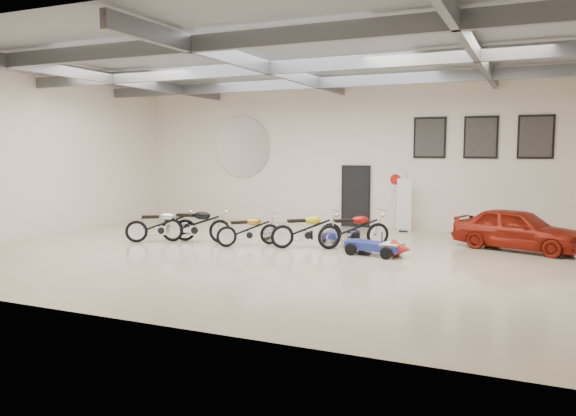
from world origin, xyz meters
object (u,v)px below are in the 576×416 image
at_px(go_kart, 379,244).
at_px(motorcycle_yellow, 307,229).
at_px(vintage_car, 517,229).
at_px(motorcycle_gold, 249,229).
at_px(banner_stand, 404,205).
at_px(motorcycle_red, 354,229).
at_px(motorcycle_black, 196,224).
at_px(motorcycle_silver, 161,224).

bearing_deg(go_kart, motorcycle_yellow, 178.89).
bearing_deg(vintage_car, go_kart, 144.60).
relative_size(motorcycle_gold, motorcycle_yellow, 0.90).
bearing_deg(banner_stand, vintage_car, -30.45).
relative_size(motorcycle_gold, motorcycle_red, 0.88).
bearing_deg(motorcycle_black, go_kart, -10.07).
distance_m(motorcycle_black, motorcycle_gold, 1.69).
relative_size(go_kart, vintage_car, 0.52).
bearing_deg(motorcycle_silver, motorcycle_gold, -27.13).
relative_size(motorcycle_black, motorcycle_gold, 1.17).
bearing_deg(go_kart, vintage_car, 46.26).
distance_m(motorcycle_red, vintage_car, 4.40).
distance_m(motorcycle_yellow, motorcycle_red, 1.30).
height_order(motorcycle_gold, motorcycle_yellow, motorcycle_yellow).
distance_m(motorcycle_silver, motorcycle_black, 1.06).
relative_size(motorcycle_gold, go_kart, 1.04).
relative_size(motorcycle_black, motorcycle_yellow, 1.06).
distance_m(banner_stand, motorcycle_red, 3.72).
bearing_deg(motorcycle_black, banner_stand, 30.95).
bearing_deg(go_kart, banner_stand, 104.43).
bearing_deg(motorcycle_red, banner_stand, 40.46).
relative_size(motorcycle_silver, go_kart, 1.14).
bearing_deg(motorcycle_yellow, motorcycle_red, -20.58).
distance_m(motorcycle_black, motorcycle_yellow, 3.33).
bearing_deg(go_kart, motorcycle_silver, -166.09).
distance_m(motorcycle_yellow, go_kart, 2.23).
bearing_deg(motorcycle_yellow, banner_stand, 25.77).
relative_size(banner_stand, motorcycle_gold, 0.99).
bearing_deg(motorcycle_black, motorcycle_silver, -173.53).
distance_m(motorcycle_gold, motorcycle_yellow, 1.66).
distance_m(banner_stand, motorcycle_gold, 5.70).
height_order(motorcycle_silver, go_kart, motorcycle_silver).
distance_m(motorcycle_silver, motorcycle_yellow, 4.38).
xyz_separation_m(banner_stand, go_kart, (0.36, -4.52, -0.58)).
bearing_deg(motorcycle_silver, motorcycle_red, -22.87).
xyz_separation_m(motorcycle_black, motorcycle_red, (4.51, 0.99, -0.02)).
xyz_separation_m(banner_stand, vintage_car, (3.55, -2.17, -0.33)).
distance_m(motorcycle_silver, motorcycle_red, 5.67).
bearing_deg(motorcycle_red, motorcycle_silver, 153.09).
bearing_deg(motorcycle_yellow, vintage_car, -20.55).
bearing_deg(motorcycle_red, go_kart, -82.57).
bearing_deg(motorcycle_silver, motorcycle_black, -18.42).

